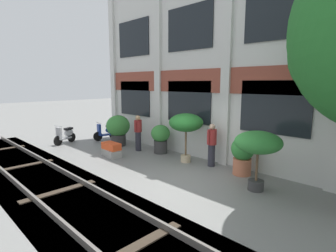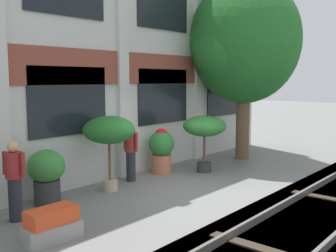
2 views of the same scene
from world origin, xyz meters
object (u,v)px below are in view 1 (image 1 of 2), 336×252
object	(u,v)px
potted_plant_fluted_column	(118,128)
potted_plant_low_pan	(186,124)
potted_plant_terracotta_small	(258,145)
scooter_near_curb	(107,132)
potted_plant_square_trough	(111,150)
scooter_second_parked	(66,135)
resident_watching_tracks	(212,144)
potted_plant_stone_basin	(243,153)
potted_plant_ribbed_drum	(161,137)
resident_by_doorway	(138,132)

from	to	relation	value
potted_plant_fluted_column	potted_plant_low_pan	xyz separation A→B (m)	(4.12, 0.25, 0.64)
potted_plant_terracotta_small	scooter_near_curb	bearing A→B (deg)	175.47
potted_plant_fluted_column	potted_plant_square_trough	distance (m)	2.03
potted_plant_square_trough	scooter_second_parked	world-z (taller)	scooter_second_parked
potted_plant_square_trough	resident_watching_tracks	bearing A→B (deg)	26.72
potted_plant_stone_basin	resident_watching_tracks	xyz separation A→B (m)	(-1.25, 0.02, 0.10)
potted_plant_ribbed_drum	scooter_second_parked	size ratio (longest dim) A/B	0.94
scooter_second_parked	resident_by_doorway	size ratio (longest dim) A/B	0.82
potted_plant_ribbed_drum	resident_by_doorway	bearing A→B (deg)	-155.81
potted_plant_terracotta_small	scooter_second_parked	size ratio (longest dim) A/B	1.29
potted_plant_terracotta_small	resident_watching_tracks	bearing A→B (deg)	157.45
potted_plant_terracotta_small	scooter_near_curb	world-z (taller)	potted_plant_terracotta_small
potted_plant_stone_basin	potted_plant_ribbed_drum	size ratio (longest dim) A/B	1.08
potted_plant_terracotta_small	resident_by_doorway	xyz separation A→B (m)	(-5.82, 0.41, -0.47)
resident_by_doorway	scooter_near_curb	bearing A→B (deg)	-25.88
potted_plant_square_trough	potted_plant_stone_basin	size ratio (longest dim) A/B	0.76
potted_plant_terracotta_small	resident_watching_tracks	distance (m)	2.42
potted_plant_terracotta_small	scooter_second_parked	world-z (taller)	potted_plant_terracotta_small
potted_plant_stone_basin	potted_plant_low_pan	distance (m)	2.39
potted_plant_square_trough	resident_by_doorway	size ratio (longest dim) A/B	0.64
potted_plant_ribbed_drum	potted_plant_low_pan	size ratio (longest dim) A/B	0.66
scooter_second_parked	resident_by_doorway	distance (m)	4.09
resident_watching_tracks	scooter_near_curb	bearing A→B (deg)	-177.31
potted_plant_low_pan	resident_by_doorway	distance (m)	2.71
potted_plant_fluted_column	potted_plant_stone_basin	bearing A→B (deg)	4.63
potted_plant_terracotta_small	potted_plant_fluted_column	world-z (taller)	potted_plant_terracotta_small
potted_plant_square_trough	potted_plant_ribbed_drum	xyz separation A→B (m)	(1.06, 1.81, 0.44)
potted_plant_square_trough	resident_watching_tracks	xyz separation A→B (m)	(3.70, 1.86, 0.57)
potted_plant_stone_basin	scooter_near_curb	world-z (taller)	potted_plant_stone_basin
potted_plant_ribbed_drum	scooter_near_curb	world-z (taller)	potted_plant_ribbed_drum
potted_plant_ribbed_drum	scooter_near_curb	size ratio (longest dim) A/B	0.90
potted_plant_low_pan	potted_plant_terracotta_small	bearing A→B (deg)	-11.14
potted_plant_terracotta_small	potted_plant_ribbed_drum	distance (m)	4.94
potted_plant_fluted_column	scooter_near_curb	size ratio (longest dim) A/B	1.07
scooter_near_curb	resident_watching_tracks	distance (m)	6.67
resident_watching_tracks	potted_plant_square_trough	bearing A→B (deg)	-152.37
potted_plant_ribbed_drum	scooter_second_parked	xyz separation A→B (m)	(-4.70, -2.11, -0.27)
potted_plant_ribbed_drum	resident_by_doorway	size ratio (longest dim) A/B	0.77
potted_plant_ribbed_drum	potted_plant_low_pan	bearing A→B (deg)	-7.96
potted_plant_square_trough	potted_plant_low_pan	size ratio (longest dim) A/B	0.54
potted_plant_square_trough	potted_plant_fluted_column	bearing A→B (deg)	136.84
potted_plant_fluted_column	resident_watching_tracks	world-z (taller)	resident_watching_tracks
potted_plant_low_pan	resident_by_doorway	bearing A→B (deg)	-175.36
resident_by_doorway	potted_plant_ribbed_drum	bearing A→B (deg)	-176.30
potted_plant_stone_basin	potted_plant_terracotta_small	bearing A→B (deg)	-43.49
potted_plant_ribbed_drum	potted_plant_low_pan	xyz separation A→B (m)	(1.64, -0.23, 0.78)
potted_plant_fluted_column	potted_plant_ribbed_drum	world-z (taller)	potted_plant_fluted_column
resident_by_doorway	resident_watching_tracks	xyz separation A→B (m)	(3.63, 0.49, -0.02)
potted_plant_stone_basin	resident_watching_tracks	bearing A→B (deg)	179.20
potted_plant_low_pan	scooter_near_curb	distance (m)	5.76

